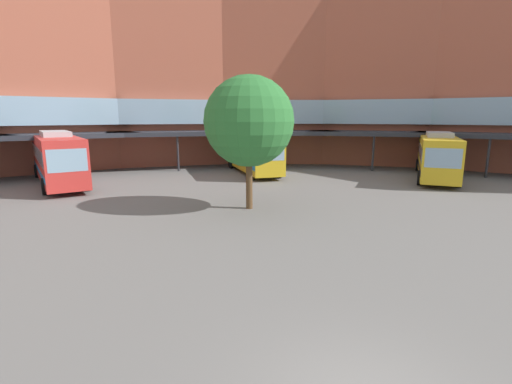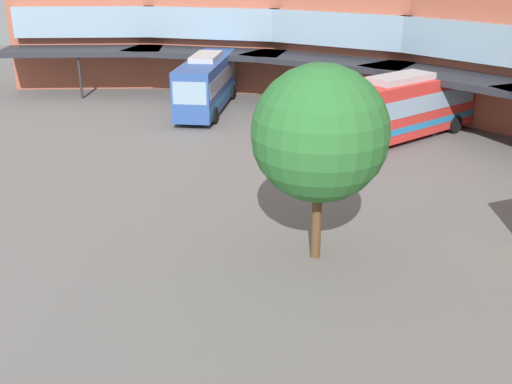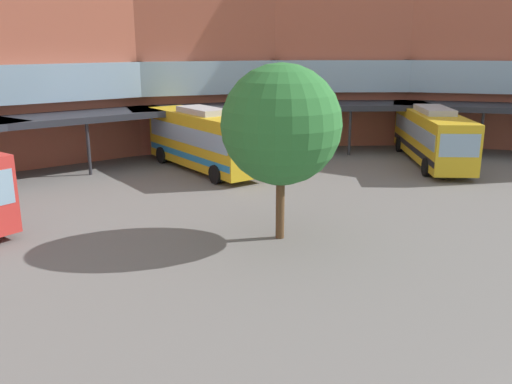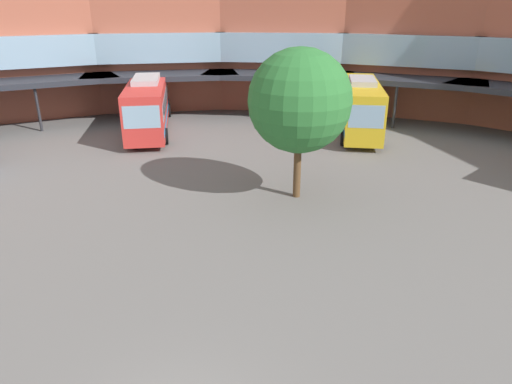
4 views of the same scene
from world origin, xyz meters
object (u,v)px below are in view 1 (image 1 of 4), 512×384
plaza_tree (249,122)px  bus_3 (58,157)px  bus_1 (253,150)px  bus_2 (437,155)px

plaza_tree → bus_3: bearing=134.3°
bus_1 → plaza_tree: size_ratio=1.42×
bus_2 → bus_3: 29.66m
bus_2 → bus_3: size_ratio=0.85×
bus_1 → bus_3: (-15.52, -0.87, -0.02)m
bus_1 → bus_3: 15.55m
bus_2 → plaza_tree: size_ratio=1.46×
plaza_tree → bus_2: bearing=16.6°
bus_1 → plaza_tree: bearing=-16.8°
plaza_tree → bus_1: bearing=72.1°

